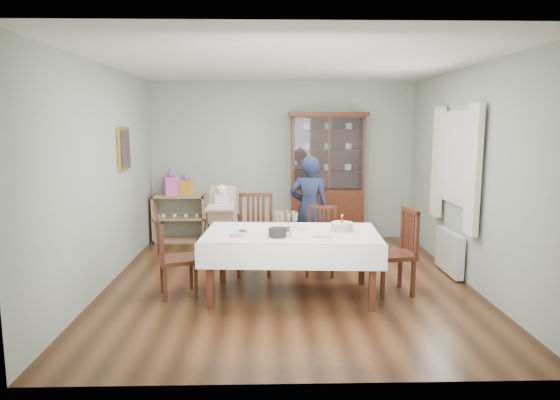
{
  "coord_description": "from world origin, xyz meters",
  "views": [
    {
      "loc": [
        -0.26,
        -6.09,
        1.99
      ],
      "look_at": [
        -0.1,
        0.2,
        1.02
      ],
      "focal_mm": 32.0,
      "sensor_mm": 36.0,
      "label": 1
    }
  ],
  "objects_px": {
    "chair_end_right": "(393,268)",
    "gift_bag_pink": "(171,184)",
    "high_chair": "(223,231)",
    "gift_bag_orange": "(186,186)",
    "dining_table": "(291,264)",
    "woman": "(309,209)",
    "chair_far_right": "(321,254)",
    "chair_end_left": "(177,272)",
    "sideboard": "(180,218)",
    "chair_far_left": "(255,251)",
    "birthday_cake": "(342,227)",
    "china_cabinet": "(327,175)",
    "champagne_tray": "(286,225)"
  },
  "relations": [
    {
      "from": "chair_far_left",
      "to": "birthday_cake",
      "type": "bearing_deg",
      "value": -38.12
    },
    {
      "from": "woman",
      "to": "chair_far_right",
      "type": "bearing_deg",
      "value": 104.91
    },
    {
      "from": "china_cabinet",
      "to": "chair_far_left",
      "type": "distance_m",
      "value": 2.36
    },
    {
      "from": "high_chair",
      "to": "chair_end_right",
      "type": "bearing_deg",
      "value": -30.49
    },
    {
      "from": "chair_end_right",
      "to": "champagne_tray",
      "type": "distance_m",
      "value": 1.37
    },
    {
      "from": "champagne_tray",
      "to": "birthday_cake",
      "type": "height_order",
      "value": "champagne_tray"
    },
    {
      "from": "dining_table",
      "to": "china_cabinet",
      "type": "bearing_deg",
      "value": 75.07
    },
    {
      "from": "chair_far_left",
      "to": "woman",
      "type": "bearing_deg",
      "value": 41.92
    },
    {
      "from": "chair_far_right",
      "to": "gift_bag_pink",
      "type": "relative_size",
      "value": 2.12
    },
    {
      "from": "sideboard",
      "to": "chair_far_right",
      "type": "bearing_deg",
      "value": -41.43
    },
    {
      "from": "chair_end_left",
      "to": "gift_bag_orange",
      "type": "distance_m",
      "value": 2.82
    },
    {
      "from": "chair_end_right",
      "to": "high_chair",
      "type": "relative_size",
      "value": 0.9
    },
    {
      "from": "champagne_tray",
      "to": "china_cabinet",
      "type": "bearing_deg",
      "value": 73.57
    },
    {
      "from": "dining_table",
      "to": "high_chair",
      "type": "relative_size",
      "value": 1.84
    },
    {
      "from": "chair_far_right",
      "to": "high_chair",
      "type": "xyz_separation_m",
      "value": [
        -1.36,
        0.67,
        0.17
      ]
    },
    {
      "from": "chair_far_right",
      "to": "woman",
      "type": "distance_m",
      "value": 0.84
    },
    {
      "from": "birthday_cake",
      "to": "gift_bag_pink",
      "type": "bearing_deg",
      "value": 131.69
    },
    {
      "from": "dining_table",
      "to": "chair_far_left",
      "type": "height_order",
      "value": "chair_far_left"
    },
    {
      "from": "birthday_cake",
      "to": "chair_far_left",
      "type": "bearing_deg",
      "value": 139.05
    },
    {
      "from": "sideboard",
      "to": "chair_far_left",
      "type": "xyz_separation_m",
      "value": [
        1.32,
        -1.9,
        -0.08
      ]
    },
    {
      "from": "gift_bag_pink",
      "to": "gift_bag_orange",
      "type": "relative_size",
      "value": 1.18
    },
    {
      "from": "chair_end_left",
      "to": "champagne_tray",
      "type": "relative_size",
      "value": 2.6
    },
    {
      "from": "chair_far_right",
      "to": "chair_end_left",
      "type": "height_order",
      "value": "chair_end_left"
    },
    {
      "from": "sideboard",
      "to": "gift_bag_pink",
      "type": "xyz_separation_m",
      "value": [
        -0.12,
        -0.02,
        0.59
      ]
    },
    {
      "from": "woman",
      "to": "gift_bag_orange",
      "type": "height_order",
      "value": "woman"
    },
    {
      "from": "chair_far_right",
      "to": "chair_end_left",
      "type": "xyz_separation_m",
      "value": [
        -1.77,
        -0.8,
        0.01
      ]
    },
    {
      "from": "champagne_tray",
      "to": "gift_bag_pink",
      "type": "bearing_deg",
      "value": 124.28
    },
    {
      "from": "chair_end_right",
      "to": "gift_bag_pink",
      "type": "relative_size",
      "value": 2.39
    },
    {
      "from": "chair_far_left",
      "to": "chair_end_left",
      "type": "xyz_separation_m",
      "value": [
        -0.89,
        -0.84,
        -0.04
      ]
    },
    {
      "from": "china_cabinet",
      "to": "high_chair",
      "type": "bearing_deg",
      "value": -143.1
    },
    {
      "from": "high_chair",
      "to": "birthday_cake",
      "type": "height_order",
      "value": "high_chair"
    },
    {
      "from": "woman",
      "to": "gift_bag_orange",
      "type": "relative_size",
      "value": 4.32
    },
    {
      "from": "woman",
      "to": "gift_bag_pink",
      "type": "xyz_separation_m",
      "value": [
        -2.21,
        1.25,
        0.22
      ]
    },
    {
      "from": "chair_end_left",
      "to": "chair_end_right",
      "type": "bearing_deg",
      "value": -106.95
    },
    {
      "from": "high_chair",
      "to": "gift_bag_orange",
      "type": "relative_size",
      "value": 3.16
    },
    {
      "from": "sideboard",
      "to": "high_chair",
      "type": "height_order",
      "value": "high_chair"
    },
    {
      "from": "sideboard",
      "to": "woman",
      "type": "relative_size",
      "value": 0.59
    },
    {
      "from": "dining_table",
      "to": "birthday_cake",
      "type": "relative_size",
      "value": 7.11
    },
    {
      "from": "chair_far_right",
      "to": "gift_bag_pink",
      "type": "distance_m",
      "value": 3.1
    },
    {
      "from": "china_cabinet",
      "to": "gift_bag_orange",
      "type": "bearing_deg",
      "value": 179.96
    },
    {
      "from": "chair_end_right",
      "to": "birthday_cake",
      "type": "height_order",
      "value": "chair_end_right"
    },
    {
      "from": "chair_end_left",
      "to": "champagne_tray",
      "type": "distance_m",
      "value": 1.39
    },
    {
      "from": "dining_table",
      "to": "champagne_tray",
      "type": "xyz_separation_m",
      "value": [
        -0.05,
        0.08,
        0.45
      ]
    },
    {
      "from": "dining_table",
      "to": "woman",
      "type": "xyz_separation_m",
      "value": [
        0.33,
        1.51,
        0.38
      ]
    },
    {
      "from": "chair_far_right",
      "to": "dining_table",
      "type": "bearing_deg",
      "value": -106.76
    },
    {
      "from": "sideboard",
      "to": "chair_end_left",
      "type": "relative_size",
      "value": 0.96
    },
    {
      "from": "chair_far_right",
      "to": "gift_bag_orange",
      "type": "xyz_separation_m",
      "value": [
        -2.07,
        1.92,
        0.69
      ]
    },
    {
      "from": "woman",
      "to": "champagne_tray",
      "type": "height_order",
      "value": "woman"
    },
    {
      "from": "chair_far_right",
      "to": "high_chair",
      "type": "relative_size",
      "value": 0.8
    },
    {
      "from": "chair_end_right",
      "to": "gift_bag_pink",
      "type": "distance_m",
      "value": 4.16
    }
  ]
}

